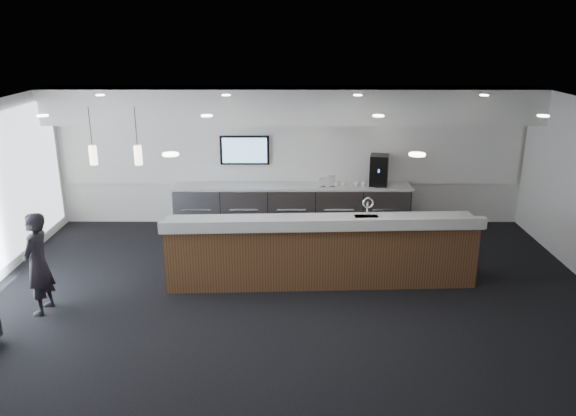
{
  "coord_description": "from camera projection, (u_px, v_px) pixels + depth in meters",
  "views": [
    {
      "loc": [
        -0.04,
        -7.85,
        4.15
      ],
      "look_at": [
        -0.07,
        1.3,
        1.19
      ],
      "focal_mm": 35.0,
      "sensor_mm": 36.0,
      "label": 1
    }
  ],
  "objects": [
    {
      "name": "ground",
      "position": [
        292.0,
        306.0,
        8.74
      ],
      "size": [
        10.0,
        10.0,
        0.0
      ],
      "primitive_type": "plane",
      "color": "black",
      "rests_on": "ground"
    },
    {
      "name": "ceiling",
      "position": [
        293.0,
        114.0,
        7.82
      ],
      "size": [
        10.0,
        8.0,
        0.02
      ],
      "primitive_type": "cube",
      "color": "black",
      "rests_on": "back_wall"
    },
    {
      "name": "back_wall",
      "position": [
        292.0,
        156.0,
        12.09
      ],
      "size": [
        10.0,
        0.02,
        3.0
      ],
      "primitive_type": "cube",
      "color": "silver",
      "rests_on": "ground"
    },
    {
      "name": "soffit_bulkhead",
      "position": [
        292.0,
        105.0,
        11.31
      ],
      "size": [
        10.0,
        0.9,
        0.7
      ],
      "primitive_type": "cube",
      "color": "white",
      "rests_on": "back_wall"
    },
    {
      "name": "alcove_panel",
      "position": [
        292.0,
        152.0,
        12.03
      ],
      "size": [
        9.8,
        0.06,
        1.4
      ],
      "primitive_type": "cube",
      "color": "white",
      "rests_on": "back_wall"
    },
    {
      "name": "back_credenza",
      "position": [
        291.0,
        206.0,
        12.06
      ],
      "size": [
        5.06,
        0.66,
        0.95
      ],
      "color": "gray",
      "rests_on": "ground"
    },
    {
      "name": "wall_tv",
      "position": [
        245.0,
        150.0,
        11.96
      ],
      "size": [
        1.05,
        0.08,
        0.62
      ],
      "color": "black",
      "rests_on": "back_wall"
    },
    {
      "name": "pendant_left",
      "position": [
        140.0,
        154.0,
        8.82
      ],
      "size": [
        0.12,
        0.12,
        0.3
      ],
      "primitive_type": "cylinder",
      "color": "#FFEAC6",
      "rests_on": "ceiling"
    },
    {
      "name": "pendant_right",
      "position": [
        95.0,
        154.0,
        8.82
      ],
      "size": [
        0.12,
        0.12,
        0.3
      ],
      "primitive_type": "cylinder",
      "color": "#FFEAC6",
      "rests_on": "ceiling"
    },
    {
      "name": "ceiling_can_lights",
      "position": [
        293.0,
        116.0,
        7.83
      ],
      "size": [
        7.0,
        5.0,
        0.02
      ],
      "primitive_type": null,
      "color": "white",
      "rests_on": "ceiling"
    },
    {
      "name": "service_counter",
      "position": [
        321.0,
        251.0,
        9.41
      ],
      "size": [
        5.23,
        1.09,
        1.49
      ],
      "rotation": [
        0.0,
        0.0,
        0.05
      ],
      "color": "#4C2A19",
      "rests_on": "ground"
    },
    {
      "name": "coffee_machine",
      "position": [
        379.0,
        170.0,
        11.82
      ],
      "size": [
        0.45,
        0.53,
        0.65
      ],
      "rotation": [
        0.0,
        0.0,
        -0.21
      ],
      "color": "black",
      "rests_on": "back_credenza"
    },
    {
      "name": "info_sign_left",
      "position": [
        322.0,
        182.0,
        11.78
      ],
      "size": [
        0.15,
        0.07,
        0.21
      ],
      "primitive_type": "cube",
      "rotation": [
        0.0,
        0.0,
        0.34
      ],
      "color": "white",
      "rests_on": "back_credenza"
    },
    {
      "name": "info_sign_right",
      "position": [
        331.0,
        181.0,
        11.76
      ],
      "size": [
        0.19,
        0.08,
        0.26
      ],
      "primitive_type": "cube",
      "rotation": [
        0.0,
        0.0,
        0.32
      ],
      "color": "white",
      "rests_on": "back_credenza"
    },
    {
      "name": "lounge_guest",
      "position": [
        38.0,
        264.0,
        8.36
      ],
      "size": [
        0.42,
        0.6,
        1.58
      ],
      "primitive_type": "imported",
      "rotation": [
        0.0,
        0.0,
        -1.64
      ],
      "color": "black",
      "rests_on": "ground"
    },
    {
      "name": "cup_0",
      "position": [
        370.0,
        184.0,
        11.82
      ],
      "size": [
        0.11,
        0.11,
        0.1
      ],
      "primitive_type": "imported",
      "color": "white",
      "rests_on": "back_credenza"
    },
    {
      "name": "cup_1",
      "position": [
        363.0,
        184.0,
        11.83
      ],
      "size": [
        0.15,
        0.15,
        0.1
      ],
      "primitive_type": "imported",
      "rotation": [
        0.0,
        0.0,
        0.65
      ],
      "color": "white",
      "rests_on": "back_credenza"
    },
    {
      "name": "cup_2",
      "position": [
        357.0,
        184.0,
        11.83
      ],
      "size": [
        0.13,
        0.13,
        0.1
      ],
      "primitive_type": "imported",
      "rotation": [
        0.0,
        0.0,
        1.29
      ],
      "color": "white",
      "rests_on": "back_credenza"
    },
    {
      "name": "cup_3",
      "position": [
        350.0,
        184.0,
        11.83
      ],
      "size": [
        0.14,
        0.14,
        0.1
      ],
      "primitive_type": "imported",
      "rotation": [
        0.0,
        0.0,
        1.94
      ],
      "color": "white",
      "rests_on": "back_credenza"
    },
    {
      "name": "cup_4",
      "position": [
        343.0,
        184.0,
        11.83
      ],
      "size": [
        0.15,
        0.15,
        0.1
      ],
      "primitive_type": "imported",
      "rotation": [
        0.0,
        0.0,
        2.58
      ],
      "color": "white",
      "rests_on": "back_credenza"
    },
    {
      "name": "cup_5",
      "position": [
        337.0,
        184.0,
        11.83
      ],
      "size": [
        0.11,
        0.11,
        0.1
      ],
      "primitive_type": "imported",
      "rotation": [
        0.0,
        0.0,
        3.23
      ],
      "color": "white",
      "rests_on": "back_credenza"
    },
    {
      "name": "cup_6",
      "position": [
        330.0,
        184.0,
        11.83
      ],
      "size": [
        0.15,
        0.15,
        0.1
      ],
      "primitive_type": "imported",
      "rotation": [
        0.0,
        0.0,
        3.87
      ],
      "color": "white",
      "rests_on": "back_credenza"
    }
  ]
}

